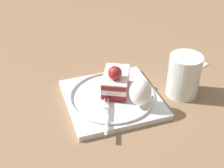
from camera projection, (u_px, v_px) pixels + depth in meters
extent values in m
plane|color=#8C6C4D|center=(106.00, 105.00, 0.73)|extent=(2.40, 2.40, 0.00)
cube|color=white|center=(112.00, 99.00, 0.74)|extent=(0.24, 0.24, 0.01)
torus|color=white|center=(112.00, 96.00, 0.73)|extent=(0.23, 0.23, 0.01)
cube|color=maroon|center=(116.00, 86.00, 0.75)|extent=(0.11, 0.10, 0.01)
cube|color=white|center=(116.00, 82.00, 0.74)|extent=(0.11, 0.10, 0.01)
cube|color=maroon|center=(116.00, 77.00, 0.73)|extent=(0.11, 0.10, 0.01)
cube|color=white|center=(116.00, 75.00, 0.73)|extent=(0.11, 0.10, 0.00)
sphere|color=maroon|center=(115.00, 73.00, 0.70)|extent=(0.03, 0.03, 0.03)
ellipsoid|color=white|center=(140.00, 92.00, 0.69)|extent=(0.05, 0.05, 0.06)
cube|color=silver|center=(106.00, 122.00, 0.65)|extent=(0.08, 0.04, 0.00)
cube|color=silver|center=(107.00, 107.00, 0.69)|extent=(0.02, 0.02, 0.00)
cube|color=silver|center=(109.00, 101.00, 0.71)|extent=(0.03, 0.02, 0.00)
cube|color=silver|center=(108.00, 101.00, 0.71)|extent=(0.03, 0.02, 0.00)
cube|color=silver|center=(106.00, 101.00, 0.71)|extent=(0.03, 0.02, 0.00)
cube|color=silver|center=(105.00, 101.00, 0.71)|extent=(0.03, 0.02, 0.00)
cylinder|color=white|center=(184.00, 75.00, 0.74)|extent=(0.08, 0.08, 0.10)
cylinder|color=beige|center=(183.00, 79.00, 0.75)|extent=(0.07, 0.07, 0.08)
cube|color=beige|center=(192.00, 66.00, 0.87)|extent=(0.07, 0.10, 0.00)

